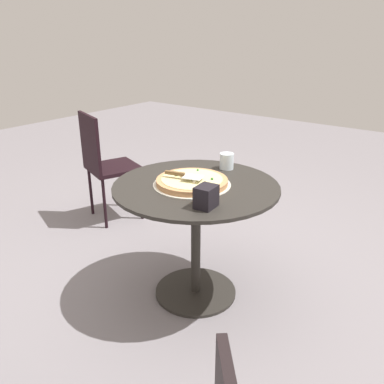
{
  "coord_description": "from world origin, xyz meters",
  "views": [
    {
      "loc": [
        -1.59,
        -1.18,
        1.44
      ],
      "look_at": [
        -0.01,
        0.02,
        0.65
      ],
      "focal_mm": 37.35,
      "sensor_mm": 36.0,
      "label": 1
    }
  ],
  "objects": [
    {
      "name": "patio_chair_near",
      "position": [
        0.38,
        1.19,
        0.5
      ],
      "size": [
        0.48,
        0.48,
        0.87
      ],
      "color": "black",
      "rests_on": "ground"
    },
    {
      "name": "napkin_dispenser",
      "position": [
        -0.21,
        -0.21,
        0.74
      ],
      "size": [
        0.11,
        0.09,
        0.1
      ],
      "primitive_type": "cube",
      "rotation": [
        0.0,
        0.0,
        0.09
      ],
      "color": "black",
      "rests_on": "patio_table"
    },
    {
      "name": "pizza_server",
      "position": [
        -0.05,
        0.05,
        0.75
      ],
      "size": [
        0.1,
        0.22,
        0.02
      ],
      "color": "silver",
      "rests_on": "pizza_on_tray"
    },
    {
      "name": "patio_table",
      "position": [
        0.0,
        0.0,
        0.51
      ],
      "size": [
        0.89,
        0.89,
        0.69
      ],
      "color": "#2A2723",
      "rests_on": "ground"
    },
    {
      "name": "ground_plane",
      "position": [
        0.0,
        0.0,
        0.0
      ],
      "size": [
        10.0,
        10.0,
        0.0
      ],
      "primitive_type": "plane",
      "color": "gray"
    },
    {
      "name": "drinking_cup",
      "position": [
        0.32,
        0.01,
        0.73
      ],
      "size": [
        0.08,
        0.08,
        0.09
      ],
      "primitive_type": "cylinder",
      "color": "silver",
      "rests_on": "patio_table"
    },
    {
      "name": "pizza_on_tray",
      "position": [
        -0.01,
        0.02,
        0.71
      ],
      "size": [
        0.41,
        0.41,
        0.05
      ],
      "color": "beige",
      "rests_on": "patio_table"
    }
  ]
}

